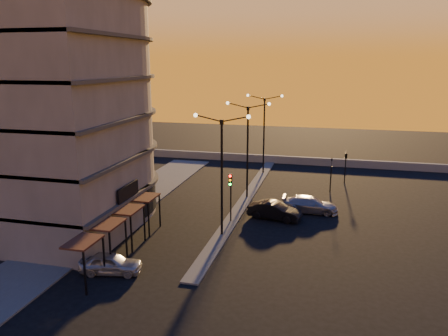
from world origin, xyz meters
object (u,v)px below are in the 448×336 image
(streetlamp_mid, at_px, (248,143))
(car_sedan, at_px, (274,211))
(car_hatchback, at_px, (111,263))
(car_wagon, at_px, (310,204))
(traffic_light_main, at_px, (230,190))

(streetlamp_mid, relative_size, car_sedan, 2.09)
(streetlamp_mid, bearing_deg, car_hatchback, -106.71)
(car_sedan, bearing_deg, car_wagon, -37.92)
(traffic_light_main, bearing_deg, car_wagon, 34.39)
(streetlamp_mid, height_order, car_wagon, streetlamp_mid)
(traffic_light_main, relative_size, car_wagon, 0.85)
(traffic_light_main, bearing_deg, car_sedan, 27.40)
(traffic_light_main, bearing_deg, car_hatchback, -116.63)
(car_wagon, bearing_deg, car_hatchback, 141.98)
(streetlamp_mid, xyz_separation_m, traffic_light_main, (0.00, -7.13, -2.70))
(car_sedan, distance_m, car_wagon, 3.81)
(streetlamp_mid, distance_m, car_wagon, 8.46)
(car_sedan, bearing_deg, traffic_light_main, 127.91)
(streetlamp_mid, distance_m, car_hatchback, 19.19)
(traffic_light_main, relative_size, car_hatchback, 1.08)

